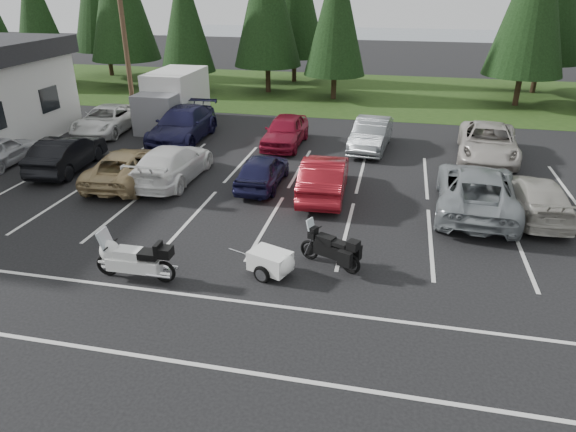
% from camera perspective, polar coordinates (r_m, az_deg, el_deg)
% --- Properties ---
extents(ground, '(120.00, 120.00, 0.00)m').
position_cam_1_polar(ground, '(16.64, -4.95, -2.39)').
color(ground, black).
rests_on(ground, ground).
extents(grass_strip, '(80.00, 16.00, 0.01)m').
position_cam_1_polar(grass_strip, '(39.11, 5.53, 13.57)').
color(grass_strip, '#1C3611').
rests_on(grass_strip, ground).
extents(lake_water, '(70.00, 50.00, 0.02)m').
position_cam_1_polar(lake_water, '(69.51, 12.37, 18.06)').
color(lake_water, gray).
rests_on(lake_water, ground).
extents(utility_pole, '(1.60, 0.26, 9.00)m').
position_cam_1_polar(utility_pole, '(30.01, -17.68, 18.24)').
color(utility_pole, '#473321').
rests_on(utility_pole, ground).
extents(box_truck, '(2.40, 5.60, 2.90)m').
position_cam_1_polar(box_truck, '(30.04, -13.00, 12.45)').
color(box_truck, silver).
rests_on(box_truck, ground).
extents(stall_markings, '(32.00, 16.00, 0.01)m').
position_cam_1_polar(stall_markings, '(18.37, -3.15, 0.41)').
color(stall_markings, silver).
rests_on(stall_markings, ground).
extents(conifer_1, '(3.96, 3.96, 9.22)m').
position_cam_1_polar(conifer_1, '(44.21, -26.27, 19.66)').
color(conifer_1, '#332316').
rests_on(conifer_1, ground).
extents(conifer_3, '(3.87, 3.87, 9.02)m').
position_cam_1_polar(conifer_3, '(38.62, -11.44, 20.97)').
color(conifer_3, '#332316').
rests_on(conifer_3, ground).
extents(conifer_5, '(4.14, 4.14, 9.63)m').
position_cam_1_polar(conifer_5, '(36.04, 5.40, 21.64)').
color(conifer_5, '#332316').
rests_on(conifer_5, ground).
extents(car_near_0, '(1.75, 3.99, 1.34)m').
position_cam_1_polar(car_near_0, '(26.18, -29.40, 6.30)').
color(car_near_0, silver).
rests_on(car_near_0, ground).
extents(car_near_1, '(2.02, 4.65, 1.49)m').
position_cam_1_polar(car_near_1, '(24.27, -23.37, 6.40)').
color(car_near_1, black).
rests_on(car_near_1, ground).
extents(car_near_2, '(2.62, 5.04, 1.35)m').
position_cam_1_polar(car_near_2, '(21.91, -17.32, 5.31)').
color(car_near_2, tan).
rests_on(car_near_2, ground).
extents(car_near_3, '(2.07, 5.06, 1.47)m').
position_cam_1_polar(car_near_3, '(21.61, -12.74, 5.72)').
color(car_near_3, white).
rests_on(car_near_3, ground).
extents(car_near_4, '(1.56, 3.88, 1.32)m').
position_cam_1_polar(car_near_4, '(20.52, -2.87, 5.09)').
color(car_near_4, '#18183C').
rests_on(car_near_4, ground).
extents(car_near_5, '(1.83, 4.69, 1.52)m').
position_cam_1_polar(car_near_5, '(19.62, 4.05, 4.41)').
color(car_near_5, maroon).
rests_on(car_near_5, ground).
extents(car_near_6, '(3.05, 5.95, 1.61)m').
position_cam_1_polar(car_near_6, '(19.38, 20.20, 2.75)').
color(car_near_6, gray).
rests_on(car_near_6, ground).
extents(car_near_7, '(2.17, 4.77, 1.35)m').
position_cam_1_polar(car_near_7, '(19.87, 25.69, 1.93)').
color(car_near_7, '#B1ADA2').
rests_on(car_near_7, ground).
extents(car_far_0, '(2.67, 5.17, 1.39)m').
position_cam_1_polar(car_far_0, '(29.73, -19.51, 10.05)').
color(car_far_0, white).
rests_on(car_far_0, ground).
extents(car_far_1, '(2.50, 5.78, 1.66)m').
position_cam_1_polar(car_far_1, '(27.05, -11.64, 9.88)').
color(car_far_1, '#18183D').
rests_on(car_far_1, ground).
extents(car_far_2, '(1.85, 4.44, 1.50)m').
position_cam_1_polar(car_far_2, '(25.74, -0.30, 9.45)').
color(car_far_2, maroon).
rests_on(car_far_2, ground).
extents(car_far_3, '(1.98, 4.61, 1.48)m').
position_cam_1_polar(car_far_3, '(25.50, 9.22, 8.95)').
color(car_far_3, slate).
rests_on(car_far_3, ground).
extents(car_far_4, '(3.05, 5.77, 1.54)m').
position_cam_1_polar(car_far_4, '(25.47, 21.34, 7.62)').
color(car_far_4, '#B8B2A9').
rests_on(car_far_4, ground).
extents(touring_motorcycle, '(2.61, 0.81, 1.44)m').
position_cam_1_polar(touring_motorcycle, '(14.66, -16.76, -4.27)').
color(touring_motorcycle, white).
rests_on(touring_motorcycle, ground).
extents(cargo_trailer, '(1.83, 1.41, 0.75)m').
position_cam_1_polar(cargo_trailer, '(14.39, -1.99, -5.28)').
color(cargo_trailer, white).
rests_on(cargo_trailer, ground).
extents(adventure_motorcycle, '(2.34, 1.60, 1.35)m').
position_cam_1_polar(adventure_motorcycle, '(14.72, 4.68, -3.28)').
color(adventure_motorcycle, black).
rests_on(adventure_motorcycle, ground).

